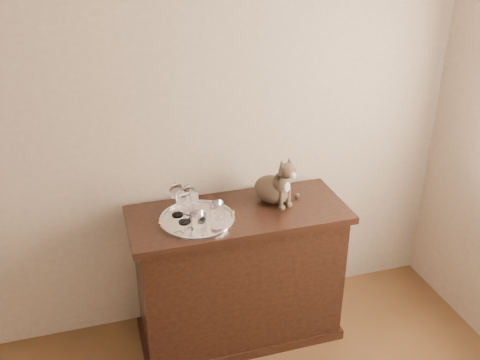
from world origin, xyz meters
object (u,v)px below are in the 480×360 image
object	(u,v)px
sideboard	(238,275)
wine_glass_c	(184,206)
tumbler_b	(199,222)
wine_glass_d	(193,205)
wine_glass_a	(177,199)
wine_glass_b	(189,199)
cat	(273,177)
tray	(197,220)
tumbler_c	(217,210)

from	to	relation	value
sideboard	wine_glass_c	bearing A→B (deg)	-172.82
sideboard	tumbler_b	bearing A→B (deg)	-152.09
sideboard	wine_glass_d	size ratio (longest dim) A/B	6.85
sideboard	wine_glass_c	size ratio (longest dim) A/B	6.23
wine_glass_a	wine_glass_b	bearing A→B (deg)	3.03
wine_glass_b	wine_glass_a	bearing A→B (deg)	-176.97
cat	sideboard	bearing A→B (deg)	173.98
tray	tumbler_c	bearing A→B (deg)	-3.07
sideboard	tumbler_b	distance (m)	0.56
wine_glass_b	wine_glass_d	xyz separation A→B (m)	(0.00, -0.07, 0.00)
tray	wine_glass_b	distance (m)	0.12
sideboard	wine_glass_b	xyz separation A→B (m)	(-0.26, 0.05, 0.52)
wine_glass_b	cat	world-z (taller)	cat
tumbler_c	wine_glass_d	bearing A→B (deg)	174.47
wine_glass_c	sideboard	bearing A→B (deg)	7.18
tray	wine_glass_a	size ratio (longest dim) A/B	2.07
tumbler_b	wine_glass_c	bearing A→B (deg)	120.84
tumbler_c	cat	bearing A→B (deg)	16.39
wine_glass_a	cat	xyz separation A→B (m)	(0.54, 0.02, 0.04)
wine_glass_b	wine_glass_c	distance (m)	0.10
wine_glass_c	tumbler_b	size ratio (longest dim) A/B	2.09
wine_glass_b	tumbler_c	bearing A→B (deg)	-32.36
tray	cat	xyz separation A→B (m)	(0.45, 0.10, 0.14)
tumbler_b	wine_glass_a	bearing A→B (deg)	113.15
wine_glass_a	wine_glass_b	distance (m)	0.07
wine_glass_d	wine_glass_c	bearing A→B (deg)	-163.60
tray	wine_glass_d	xyz separation A→B (m)	(-0.02, 0.01, 0.09)
tray	wine_glass_d	distance (m)	0.09
wine_glass_a	tumbler_b	world-z (taller)	wine_glass_a
wine_glass_c	tumbler_c	size ratio (longest dim) A/B	2.28
tray	cat	distance (m)	0.48
sideboard	wine_glass_a	size ratio (longest dim) A/B	6.22
wine_glass_b	wine_glass_d	size ratio (longest dim) A/B	0.98
wine_glass_a	tumbler_c	size ratio (longest dim) A/B	2.29
wine_glass_a	wine_glass_d	world-z (taller)	wine_glass_a
tray	wine_glass_d	size ratio (longest dim) A/B	2.28
tumbler_b	cat	world-z (taller)	cat
tray	wine_glass_a	distance (m)	0.15
sideboard	wine_glass_a	bearing A→B (deg)	172.09
wine_glass_b	tumbler_b	distance (m)	0.19
sideboard	wine_glass_c	xyz separation A→B (m)	(-0.31, -0.04, 0.53)
tumbler_b	wine_glass_d	bearing A→B (deg)	92.41
wine_glass_d	cat	xyz separation A→B (m)	(0.47, 0.09, 0.05)
wine_glass_d	tray	bearing A→B (deg)	-18.81
tray	wine_glass_b	world-z (taller)	wine_glass_b
tray	wine_glass_b	xyz separation A→B (m)	(-0.02, 0.08, 0.09)
sideboard	wine_glass_b	world-z (taller)	wine_glass_b
sideboard	tumbler_c	size ratio (longest dim) A/B	14.24
tray	wine_glass_b	bearing A→B (deg)	107.07
wine_glass_d	tumbler_c	distance (m)	0.14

